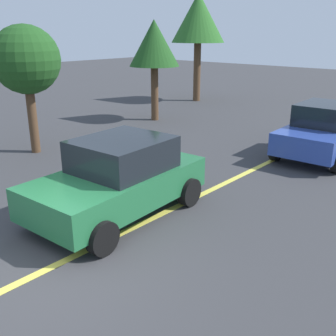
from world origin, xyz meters
TOP-DOWN VIEW (x-y plane):
  - ground_plane at (0.00, 0.00)m, footprint 80.00×80.00m
  - lane_marking_centre at (3.00, 0.00)m, footprint 28.00×0.16m
  - car_green_crossing at (2.32, 0.71)m, footprint 4.01×2.31m
  - car_blue_far_lane at (9.39, -0.89)m, footprint 3.96×2.20m
  - tree_left_verge at (3.60, 6.23)m, footprint 2.08×2.08m
  - tree_centre_verge at (15.11, 8.51)m, footprint 2.86×2.86m
  - tree_right_verge at (9.79, 6.73)m, footprint 2.13×2.13m

SIDE VIEW (x-z plane):
  - ground_plane at x=0.00m, z-range 0.00..0.00m
  - lane_marking_centre at x=3.00m, z-range 0.00..0.01m
  - car_blue_far_lane at x=9.39m, z-range 0.00..1.63m
  - car_green_crossing at x=2.32m, z-range 0.00..1.64m
  - tree_left_verge at x=3.60m, z-range 0.90..4.87m
  - tree_right_verge at x=9.79m, z-range 1.11..5.33m
  - tree_centre_verge at x=15.11m, z-range 1.51..7.21m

